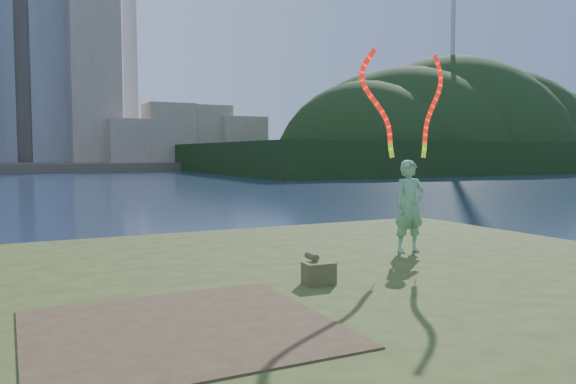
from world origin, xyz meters
TOP-DOWN VIEW (x-y plane):
  - ground at (0.00, 0.00)m, footprint 320.00×320.00m
  - grassy_knoll at (0.00, -2.30)m, footprint 20.00×18.00m
  - dirt_patch at (-2.20, -3.20)m, footprint 3.20×3.00m
  - far_shore at (0.00, 95.00)m, footprint 320.00×40.00m
  - wooded_hill at (59.57, 59.96)m, footprint 78.00×50.00m
  - woman_with_ribbons at (3.03, -0.52)m, footprint 2.10×0.48m
  - canvas_bag at (0.16, -2.05)m, footprint 0.46×0.52m

SIDE VIEW (x-z plane):
  - ground at x=0.00m, z-range 0.00..0.00m
  - wooded_hill at x=59.57m, z-range -31.34..31.66m
  - grassy_knoll at x=0.00m, z-range -0.06..0.74m
  - far_shore at x=0.00m, z-range 0.00..1.20m
  - dirt_patch at x=-2.20m, z-range 0.80..0.82m
  - canvas_bag at x=0.16m, z-range 0.76..1.18m
  - woman_with_ribbons at x=3.03m, z-range 0.13..4.26m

